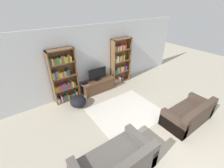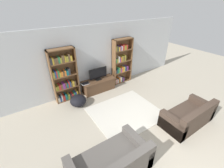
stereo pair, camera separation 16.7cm
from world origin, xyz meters
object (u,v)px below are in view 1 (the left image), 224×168
Objects in this scene: television at (97,74)px; couch_right_sofa at (188,115)px; bookshelf_right at (120,62)px; tv_stand at (98,85)px; beanbag_ottoman at (78,101)px; bookshelf_left at (63,77)px; couch_left_sectional at (115,165)px; laptop at (85,84)px.

couch_right_sofa is (1.34, -3.21, -0.51)m from television.
bookshelf_right reaches higher than couch_right_sofa.
tv_stand is at bearing -90.00° from television.
tv_stand is 2.43× the size of beanbag_ottoman.
television is at bearing 24.19° from beanbag_ottoman.
bookshelf_right is at bearing 6.88° from television.
bookshelf_left is 2.55× the size of television.
couch_left_sectional is (-1.46, -3.18, 0.01)m from tv_stand.
bookshelf_left is 3.40m from couch_left_sectional.
couch_right_sofa is (2.80, -0.03, 0.00)m from couch_left_sectional.
television is (-1.23, -0.15, -0.18)m from bookshelf_right.
bookshelf_right is at bearing 51.02° from couch_left_sectional.
tv_stand is at bearing 24.02° from beanbag_ottoman.
bookshelf_right is at bearing 0.07° from bookshelf_left.
bookshelf_right is 1.14× the size of couch_left_sectional.
television is at bearing 112.61° from couch_right_sofa.
couch_right_sofa is at bearing -47.82° from beanbag_ottoman.
tv_stand is 4.79× the size of laptop.
couch_right_sofa is 3.65m from beanbag_ottoman.
laptop is 0.51× the size of beanbag_ottoman.
couch_left_sectional is 3.02× the size of beanbag_ottoman.
bookshelf_left is at bearing 173.46° from tv_stand.
bookshelf_right is 3.43m from couch_right_sofa.
tv_stand is 0.64m from laptop.
bookshelf_right reaches higher than beanbag_ottoman.
bookshelf_right is 1.88m from laptop.
beanbag_ottoman is at bearing -164.52° from bookshelf_right.
laptop is at bearing -13.07° from bookshelf_left.
laptop is (-0.59, -0.02, -0.26)m from television.
couch_left_sectional is at bearing 179.48° from couch_right_sofa.
television reaches higher than laptop.
bookshelf_left is 1.14× the size of couch_left_sectional.
bookshelf_right is at bearing 15.48° from beanbag_ottoman.
tv_stand is (1.31, -0.15, -0.69)m from bookshelf_left.
television reaches higher than couch_right_sofa.
bookshelf_left is 6.80× the size of laptop.
beanbag_ottoman is (-1.12, -0.50, -0.57)m from television.
laptop is at bearing -177.96° from television.
couch_right_sofa is at bearing -67.36° from tv_stand.
television is 0.64m from laptop.
couch_right_sofa is (0.10, -3.36, -0.69)m from bookshelf_right.
television is (-0.00, 0.00, 0.52)m from tv_stand.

